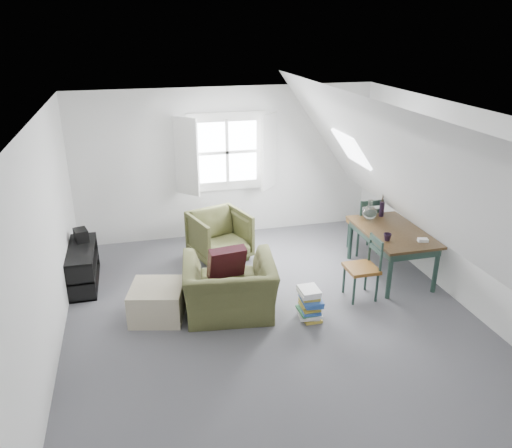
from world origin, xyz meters
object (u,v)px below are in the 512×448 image
object	(u,v)px
dining_chair_far	(365,224)
armchair_near	(230,313)
ottoman	(157,302)
dining_chair_near	(364,267)
dining_table	(392,236)
media_shelf	(83,269)
armchair_far	(220,257)
magazine_stack	(310,304)

from	to	relation	value
dining_chair_far	armchair_near	bearing A→B (deg)	18.59
ottoman	dining_chair_far	size ratio (longest dim) A/B	0.68
armchair_near	dining_chair_near	world-z (taller)	dining_chair_near
ottoman	dining_chair_far	xyz separation A→B (m)	(3.34, 1.13, 0.27)
dining_table	media_shelf	bearing A→B (deg)	170.33
armchair_far	magazine_stack	distance (m)	2.13
armchair_near	ottoman	distance (m)	0.92
media_shelf	magazine_stack	xyz separation A→B (m)	(2.77, -1.59, -0.04)
dining_chair_far	media_shelf	xyz separation A→B (m)	(-4.28, -0.05, -0.23)
armchair_far	ottoman	xyz separation A→B (m)	(-1.06, -1.47, 0.21)
dining_chair_far	media_shelf	size ratio (longest dim) A/B	0.86
magazine_stack	dining_chair_far	bearing A→B (deg)	47.34
armchair_far	media_shelf	bearing A→B (deg)	173.22
armchair_far	dining_chair_far	world-z (taller)	dining_chair_far
dining_table	magazine_stack	world-z (taller)	dining_table
media_shelf	magazine_stack	world-z (taller)	media_shelf
ottoman	magazine_stack	size ratio (longest dim) A/B	1.54
ottoman	media_shelf	distance (m)	1.44
dining_chair_near	armchair_near	bearing A→B (deg)	-106.44
ottoman	dining_chair_far	world-z (taller)	dining_chair_far
ottoman	dining_table	bearing A→B (deg)	5.51
ottoman	dining_table	distance (m)	3.39
ottoman	dining_chair_far	distance (m)	3.53
dining_table	dining_chair_near	xyz separation A→B (m)	(-0.66, -0.50, -0.16)
ottoman	dining_chair_far	bearing A→B (deg)	18.70
ottoman	dining_table	world-z (taller)	dining_table
armchair_near	dining_chair_far	world-z (taller)	dining_chair_far
armchair_near	armchair_far	distance (m)	1.64
armchair_near	dining_table	world-z (taller)	dining_table
dining_chair_near	ottoman	bearing A→B (deg)	-109.66
armchair_far	dining_chair_far	xyz separation A→B (m)	(2.28, -0.34, 0.48)
magazine_stack	dining_table	bearing A→B (deg)	28.61
dining_table	media_shelf	distance (m)	4.38
ottoman	media_shelf	bearing A→B (deg)	131.20
armchair_near	armchair_far	world-z (taller)	armchair_far
armchair_near	ottoman	bearing A→B (deg)	-3.10
magazine_stack	armchair_far	bearing A→B (deg)	111.21
armchair_far	ottoman	bearing A→B (deg)	-143.55
armchair_near	dining_table	bearing A→B (deg)	-161.78
armchair_near	ottoman	size ratio (longest dim) A/B	1.77
armchair_near	magazine_stack	distance (m)	1.03
armchair_far	dining_chair_near	bearing A→B (deg)	-63.07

